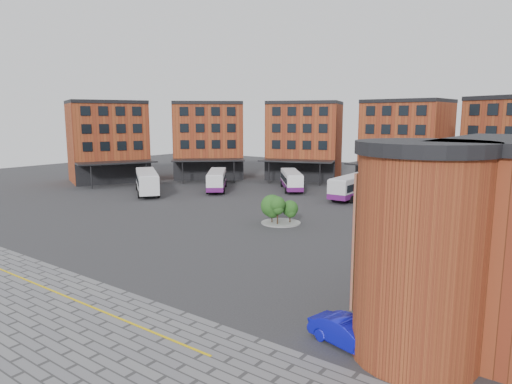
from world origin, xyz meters
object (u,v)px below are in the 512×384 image
Objects in this scene: bus_c at (291,180)px; bus_d at (354,186)px; bus_e at (434,198)px; bus_a at (147,180)px; bus_b at (217,180)px; tree_island at (277,208)px; blue_car at (349,333)px.

bus_c is 11.44m from bus_d.
bus_e is (11.97, -2.65, -0.08)m from bus_d.
bus_a is 10.97m from bus_b.
blue_car is (18.22, -20.63, -1.02)m from tree_island.
blue_car is (45.62, -25.45, -1.34)m from bus_a.
bus_a is 1.16× the size of bus_c.
bus_a is at bearing -109.71° from bus_e.
blue_car is at bearing -82.13° from bus_a.
tree_island is at bearing -100.31° from bus_c.
tree_island is 27.54m from blue_car.
blue_car is at bearing -93.32° from bus_c.
bus_d is 12.26m from bus_e.
bus_a is 41.28m from bus_e.
bus_c is (-11.38, 21.05, -0.10)m from tree_island.
bus_b is 21.79m from bus_d.
bus_d is at bearing -44.51° from bus_c.
blue_car is at bearing -48.54° from tree_island.
bus_c is at bearing 118.40° from tree_island.
bus_a is 2.59× the size of blue_car.
tree_island is at bearing -70.98° from bus_b.
tree_island is 20.99m from bus_e.
tree_island is 19.89m from bus_d.
bus_d is 1.13× the size of bus_e.
bus_a is 31.27m from bus_d.
bus_d reaches higher than tree_island.
bus_d is 2.69× the size of blue_car.
bus_c is (9.49, 7.41, -0.06)m from bus_b.
bus_c reaches higher than blue_car.
bus_b is (-20.87, 13.64, -0.05)m from tree_island.
bus_a is at bearing -173.35° from bus_c.
bus_e reaches higher than bus_b.
bus_b is 12.04m from bus_c.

